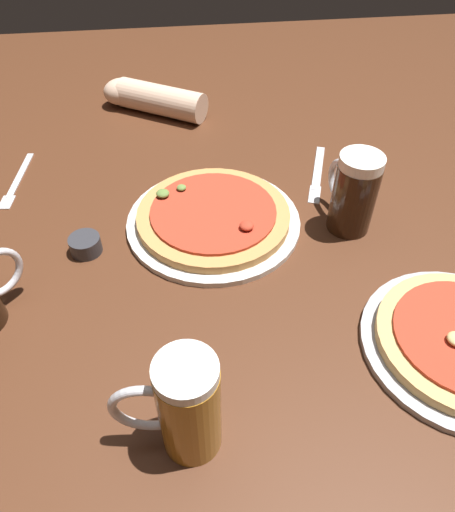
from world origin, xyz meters
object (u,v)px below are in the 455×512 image
at_px(beer_mug_dark, 353,193).
at_px(beer_mug_pale, 185,407).
at_px(pizza_plate_far, 213,218).
at_px(fork_left, 17,181).
at_px(ramekin_butter, 85,245).
at_px(knife_right, 317,173).
at_px(diner_arm, 150,98).

height_order(beer_mug_dark, beer_mug_pale, beer_mug_pale).
height_order(pizza_plate_far, fork_left, pizza_plate_far).
bearing_deg(beer_mug_pale, beer_mug_dark, 49.42).
distance_m(beer_mug_pale, fork_left, 0.71).
bearing_deg(ramekin_butter, beer_mug_pale, -66.72).
bearing_deg(beer_mug_pale, ramekin_butter, 113.28).
xyz_separation_m(beer_mug_dark, knife_right, (-0.01, 0.17, -0.08)).
bearing_deg(ramekin_butter, beer_mug_dark, 1.41).
distance_m(beer_mug_dark, fork_left, 0.71).
relative_size(beer_mug_pale, ramekin_butter, 2.96).
xyz_separation_m(fork_left, knife_right, (0.66, -0.05, 0.00)).
relative_size(beer_mug_pale, fork_left, 0.84).
relative_size(beer_mug_dark, knife_right, 0.76).
bearing_deg(beer_mug_dark, knife_right, 94.12).
height_order(beer_mug_dark, knife_right, beer_mug_dark).
xyz_separation_m(beer_mug_pale, diner_arm, (-0.04, 0.90, -0.05)).
bearing_deg(beer_mug_dark, beer_mug_pale, -130.58).
bearing_deg(fork_left, beer_mug_dark, -18.79).
relative_size(pizza_plate_far, diner_arm, 1.26).
bearing_deg(fork_left, knife_right, -4.77).
relative_size(ramekin_butter, knife_right, 0.27).
distance_m(ramekin_butter, diner_arm, 0.54).
bearing_deg(pizza_plate_far, diner_arm, 103.73).
bearing_deg(diner_arm, fork_left, -136.41).
distance_m(pizza_plate_far, fork_left, 0.45).
bearing_deg(beer_mug_pale, knife_right, 60.20).
relative_size(pizza_plate_far, beer_mug_dark, 2.12).
height_order(fork_left, knife_right, same).
xyz_separation_m(pizza_plate_far, fork_left, (-0.41, 0.19, -0.01)).
bearing_deg(pizza_plate_far, knife_right, 29.28).
bearing_deg(beer_mug_dark, ramekin_butter, -178.59).
bearing_deg(beer_mug_dark, fork_left, 161.21).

